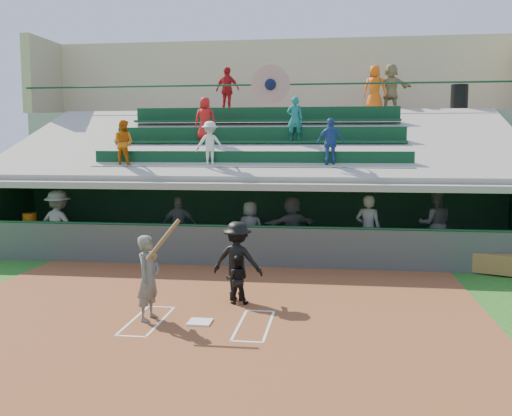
# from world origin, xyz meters

# --- Properties ---
(ground) EXTENTS (100.00, 100.00, 0.00)m
(ground) POSITION_xyz_m (0.00, 0.00, 0.00)
(ground) COLOR #205919
(ground) RESTS_ON ground
(dirt_slab) EXTENTS (11.00, 9.00, 0.02)m
(dirt_slab) POSITION_xyz_m (0.00, 0.50, 0.01)
(dirt_slab) COLOR brown
(dirt_slab) RESTS_ON ground
(home_plate) EXTENTS (0.43, 0.43, 0.03)m
(home_plate) POSITION_xyz_m (0.00, 0.00, 0.04)
(home_plate) COLOR white
(home_plate) RESTS_ON dirt_slab
(batters_box_chalk) EXTENTS (2.65, 1.85, 0.01)m
(batters_box_chalk) POSITION_xyz_m (0.00, 0.00, 0.02)
(batters_box_chalk) COLOR silver
(batters_box_chalk) RESTS_ON dirt_slab
(dugout_floor) EXTENTS (16.00, 3.50, 0.04)m
(dugout_floor) POSITION_xyz_m (0.00, 6.75, 0.02)
(dugout_floor) COLOR gray
(dugout_floor) RESTS_ON ground
(concourse_slab) EXTENTS (20.00, 3.00, 4.60)m
(concourse_slab) POSITION_xyz_m (0.00, 13.50, 2.30)
(concourse_slab) COLOR gray
(concourse_slab) RESTS_ON ground
(grandstand) EXTENTS (20.40, 10.40, 7.80)m
(grandstand) POSITION_xyz_m (-0.01, 10.51, 2.26)
(grandstand) COLOR #464B46
(grandstand) RESTS_ON ground
(batter_at_plate) EXTENTS (0.87, 0.75, 1.95)m
(batter_at_plate) POSITION_xyz_m (-1.00, 0.06, 0.85)
(batter_at_plate) COLOR #52544F
(batter_at_plate) RESTS_ON dirt_slab
(catcher) EXTENTS (0.51, 0.40, 1.02)m
(catcher) POSITION_xyz_m (0.47, 1.38, 0.53)
(catcher) COLOR black
(catcher) RESTS_ON dirt_slab
(home_umpire) EXTENTS (1.17, 0.78, 1.69)m
(home_umpire) POSITION_xyz_m (0.43, 1.68, 0.87)
(home_umpire) COLOR black
(home_umpire) RESTS_ON dirt_slab
(dugout_bench) EXTENTS (15.52, 7.31, 0.50)m
(dugout_bench) POSITION_xyz_m (-0.09, 7.99, 0.29)
(dugout_bench) COLOR olive
(dugout_bench) RESTS_ON dugout_floor
(white_table) EXTENTS (0.89, 0.67, 0.78)m
(white_table) POSITION_xyz_m (-6.74, 6.06, 0.43)
(white_table) COLOR white
(white_table) RESTS_ON dugout_floor
(water_cooler) EXTENTS (0.41, 0.41, 0.41)m
(water_cooler) POSITION_xyz_m (-6.78, 6.11, 1.02)
(water_cooler) COLOR orange
(water_cooler) RESTS_ON white_table
(dugout_player_a) EXTENTS (1.40, 0.96, 1.99)m
(dugout_player_a) POSITION_xyz_m (-5.40, 5.23, 1.03)
(dugout_player_a) COLOR #50534E
(dugout_player_a) RESTS_ON dugout_floor
(dugout_player_b) EXTENTS (1.09, 0.60, 1.76)m
(dugout_player_b) POSITION_xyz_m (-2.07, 6.13, 0.92)
(dugout_player_b) COLOR #51544F
(dugout_player_b) RESTS_ON dugout_floor
(dugout_player_c) EXTENTS (0.91, 0.70, 1.66)m
(dugout_player_c) POSITION_xyz_m (0.07, 6.07, 0.87)
(dugout_player_c) COLOR #5F625C
(dugout_player_c) RESTS_ON dugout_floor
(dugout_player_d) EXTENTS (1.74, 1.15, 1.80)m
(dugout_player_d) POSITION_xyz_m (1.26, 6.43, 0.94)
(dugout_player_d) COLOR #545651
(dugout_player_d) RESTS_ON dugout_floor
(dugout_player_e) EXTENTS (0.80, 0.64, 1.92)m
(dugout_player_e) POSITION_xyz_m (3.41, 5.67, 1.00)
(dugout_player_e) COLOR #5B5E59
(dugout_player_e) RESTS_ON dugout_floor
(dugout_player_f) EXTENTS (0.98, 0.78, 1.99)m
(dugout_player_f) POSITION_xyz_m (5.38, 6.81, 1.03)
(dugout_player_f) COLOR #535651
(dugout_player_f) RESTS_ON dugout_floor
(trash_bin) EXTENTS (0.63, 0.63, 0.94)m
(trash_bin) POSITION_xyz_m (7.07, 12.33, 5.07)
(trash_bin) COLOR black
(trash_bin) RESTS_ON concourse_slab
(concourse_staff_a) EXTENTS (1.15, 0.80, 1.82)m
(concourse_staff_a) POSITION_xyz_m (-1.84, 12.84, 5.51)
(concourse_staff_a) COLOR red
(concourse_staff_a) RESTS_ON concourse_slab
(concourse_staff_b) EXTENTS (0.97, 0.75, 1.77)m
(concourse_staff_b) POSITION_xyz_m (3.98, 12.80, 5.49)
(concourse_staff_b) COLOR #E8560D
(concourse_staff_b) RESTS_ON concourse_slab
(concourse_staff_c) EXTENTS (1.79, 0.81, 1.86)m
(concourse_staff_c) POSITION_xyz_m (4.61, 13.05, 5.53)
(concourse_staff_c) COLOR tan
(concourse_staff_c) RESTS_ON concourse_slab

